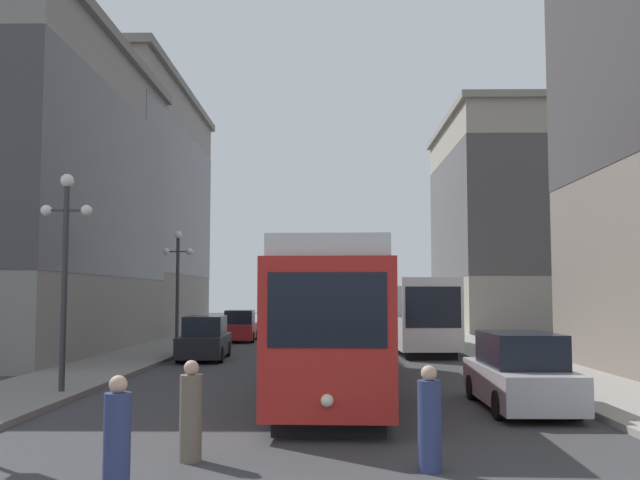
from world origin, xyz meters
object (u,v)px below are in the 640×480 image
pedestrian_on_sidewalk (430,422)px  streetcar (337,316)px  lamp_post_left_far (178,272)px  pedestrian_crossing_near (191,414)px  parked_car_left_mid (205,339)px  lamp_post_left_near (65,248)px  parked_car_right_far (519,373)px  transit_bus (412,311)px  parked_car_left_near (240,327)px  pedestrian_crossing_far (117,440)px

pedestrian_on_sidewalk → streetcar: bearing=175.0°
pedestrian_on_sidewalk → lamp_post_left_far: lamp_post_left_far is taller
streetcar → pedestrian_crossing_near: (-2.50, -8.65, -1.34)m
parked_car_left_mid → lamp_post_left_near: lamp_post_left_near is taller
parked_car_right_far → lamp_post_left_far: size_ratio=0.87×
transit_bus → parked_car_right_far: 17.94m
parked_car_left_mid → lamp_post_left_far: 4.81m
parked_car_left_mid → parked_car_right_far: size_ratio=1.00×
parked_car_left_near → lamp_post_left_near: size_ratio=0.80×
pedestrian_crossing_near → pedestrian_on_sidewalk: size_ratio=1.01×
pedestrian_crossing_far → pedestrian_on_sidewalk: 4.66m
parked_car_left_near → lamp_post_left_near: 23.04m
streetcar → parked_car_left_near: streetcar is taller
parked_car_left_near → lamp_post_left_far: bearing=-104.7°
transit_bus → lamp_post_left_far: (-11.24, -1.71, 1.87)m
parked_car_left_mid → pedestrian_crossing_near: 18.57m
parked_car_left_near → lamp_post_left_far: (-1.90, -8.44, 2.97)m
lamp_post_left_near → parked_car_left_near: bearing=85.2°
transit_bus → parked_car_right_far: (0.49, -17.90, -1.10)m
parked_car_left_mid → pedestrian_crossing_far: 20.56m
lamp_post_left_near → parked_car_right_far: bearing=-9.2°
streetcar → lamp_post_left_far: size_ratio=2.66×
transit_bus → parked_car_left_near: bearing=142.0°
transit_bus → lamp_post_left_far: bearing=-173.6°
pedestrian_crossing_far → pedestrian_on_sidewalk: bearing=-27.6°
parked_car_left_near → lamp_post_left_far: 9.15m
pedestrian_on_sidewalk → lamp_post_left_far: (-8.73, 22.25, 3.05)m
parked_car_left_near → pedestrian_crossing_far: parked_car_left_near is taller
streetcar → parked_car_right_far: streetcar is taller
streetcar → pedestrian_crossing_far: 11.26m
parked_car_left_mid → lamp_post_left_near: (-1.90, -11.02, 3.14)m
parked_car_right_far → streetcar: bearing=-36.6°
parked_car_right_far → pedestrian_on_sidewalk: parked_car_right_far is taller
pedestrian_crossing_far → lamp_post_left_near: lamp_post_left_near is taller
parked_car_left_mid → pedestrian_on_sidewalk: bearing=-72.7°
transit_bus → parked_car_left_mid: 10.64m
lamp_post_left_near → lamp_post_left_far: 14.30m
pedestrian_crossing_far → pedestrian_on_sidewalk: (4.43, 1.45, -0.00)m
streetcar → pedestrian_crossing_far: bearing=-104.0°
streetcar → parked_car_right_far: (4.34, -3.24, -1.26)m
pedestrian_crossing_far → parked_car_left_mid: bearing=51.0°
transit_bus → lamp_post_left_near: size_ratio=1.97×
pedestrian_crossing_far → lamp_post_left_far: lamp_post_left_far is taller
transit_bus → pedestrian_on_sidewalk: bearing=-98.2°
parked_car_left_mid → pedestrian_crossing_far: size_ratio=2.98×
streetcar → pedestrian_crossing_near: bearing=-104.1°
parked_car_right_far → lamp_post_left_far: lamp_post_left_far is taller
transit_bus → parked_car_left_near: (-9.34, 6.74, -1.10)m
parked_car_right_far → lamp_post_left_near: bearing=-9.0°
pedestrian_crossing_near → parked_car_right_far: bearing=80.4°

